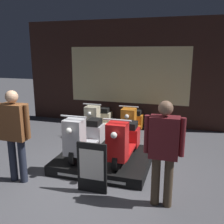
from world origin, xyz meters
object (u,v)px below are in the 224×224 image
(scooter_display_left, at_px, (85,136))
(person_right_browsing, at_px, (164,147))
(scooter_backrow_1, at_px, (133,122))
(price_sign_board, at_px, (92,168))
(scooter_backrow_0, at_px, (99,120))
(scooter_display_right, at_px, (124,140))
(person_left_browsing, at_px, (15,129))

(scooter_display_left, distance_m, person_right_browsing, 1.99)
(scooter_display_left, relative_size, scooter_backrow_1, 1.00)
(scooter_backrow_1, distance_m, price_sign_board, 3.01)
(scooter_backrow_1, xyz_separation_m, price_sign_board, (-0.02, -3.01, 0.06))
(scooter_display_left, height_order, scooter_backrow_1, scooter_display_left)
(scooter_display_left, height_order, price_sign_board, scooter_display_left)
(scooter_display_left, height_order, scooter_backrow_0, scooter_display_left)
(scooter_backrow_0, bearing_deg, scooter_display_right, -58.07)
(person_left_browsing, bearing_deg, price_sign_board, 1.27)
(scooter_display_left, relative_size, scooter_display_right, 1.00)
(scooter_backrow_1, relative_size, person_left_browsing, 0.93)
(scooter_backrow_1, bearing_deg, person_right_browsing, -70.10)
(scooter_backrow_0, bearing_deg, scooter_display_left, -77.95)
(scooter_backrow_1, distance_m, person_right_browsing, 3.29)
(scooter_display_right, bearing_deg, person_left_browsing, -147.86)
(person_left_browsing, bearing_deg, scooter_display_right, 32.14)
(scooter_backrow_0, distance_m, price_sign_board, 3.17)
(scooter_display_left, distance_m, scooter_display_right, 0.82)
(scooter_display_left, xyz_separation_m, person_right_browsing, (1.66, -1.04, 0.36))
(scooter_display_right, distance_m, scooter_backrow_1, 2.03)
(scooter_backrow_0, relative_size, person_left_browsing, 0.93)
(scooter_display_left, distance_m, scooter_backrow_0, 2.05)
(scooter_display_right, relative_size, person_left_browsing, 0.93)
(scooter_backrow_1, bearing_deg, price_sign_board, -90.29)
(scooter_backrow_0, distance_m, scooter_backrow_1, 0.98)
(scooter_backrow_0, bearing_deg, scooter_backrow_1, 0.00)
(scooter_display_left, xyz_separation_m, scooter_display_right, (0.82, 0.00, 0.00))
(scooter_backrow_1, height_order, person_left_browsing, person_left_browsing)
(scooter_display_right, bearing_deg, scooter_backrow_0, 121.93)
(person_left_browsing, relative_size, person_right_browsing, 1.02)
(scooter_backrow_0, height_order, price_sign_board, scooter_backrow_0)
(scooter_backrow_0, relative_size, price_sign_board, 1.78)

